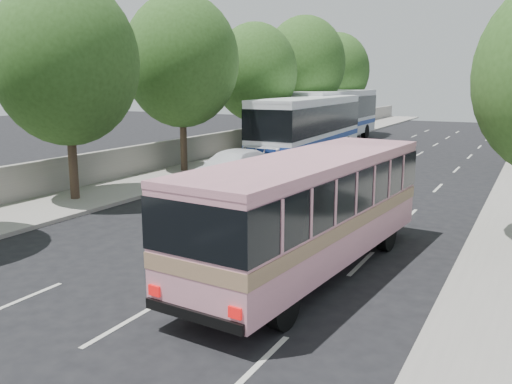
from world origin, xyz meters
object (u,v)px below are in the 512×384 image
Objects in this scene: pink_bus at (311,201)px; pink_taxi at (338,180)px; white_pickup at (232,169)px; tour_coach_rear at (335,112)px; tour_coach_front at (309,123)px.

pink_bus is 1.92× the size of pink_taxi.
white_pickup is 19.23m from tour_coach_rear.
tour_coach_rear is (-1.80, 19.07, 1.65)m from white_pickup.
pink_bus is 12.07m from white_pickup.
pink_bus is at bearing -46.98° from white_pickup.
white_pickup is 0.42× the size of tour_coach_rear.
tour_coach_rear is at bearing 117.33° from pink_taxi.
pink_bus is 8.97m from pink_taxi.
pink_taxi is 0.37× the size of tour_coach_rear.
tour_coach_rear reaches higher than white_pickup.
tour_coach_front is at bearing 125.61° from pink_taxi.
pink_bus is at bearing -72.48° from tour_coach_rear.
pink_bus is 0.70× the size of tour_coach_rear.
white_pickup is at bearing 134.76° from pink_bus.
pink_taxi is 5.47m from white_pickup.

